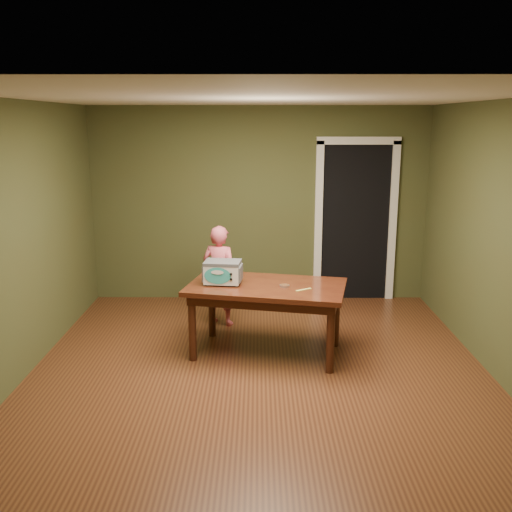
% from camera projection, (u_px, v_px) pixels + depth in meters
% --- Properties ---
extents(floor, '(5.00, 5.00, 0.00)m').
position_uv_depth(floor, '(259.00, 375.00, 5.52)').
color(floor, brown).
rests_on(floor, ground).
extents(room_shell, '(4.52, 5.02, 2.61)m').
position_uv_depth(room_shell, '(260.00, 200.00, 5.13)').
color(room_shell, '#404927').
rests_on(room_shell, ground).
extents(doorway, '(1.10, 0.66, 2.25)m').
position_uv_depth(doorway, '(352.00, 219.00, 7.98)').
color(doorway, black).
rests_on(doorway, ground).
extents(dining_table, '(1.75, 1.21, 0.75)m').
position_uv_depth(dining_table, '(267.00, 294.00, 5.91)').
color(dining_table, '#37150C').
rests_on(dining_table, floor).
extents(toy_oven, '(0.42, 0.30, 0.24)m').
position_uv_depth(toy_oven, '(223.00, 271.00, 5.90)').
color(toy_oven, '#4C4F54').
rests_on(toy_oven, dining_table).
extents(baking_pan, '(0.10, 0.10, 0.02)m').
position_uv_depth(baking_pan, '(285.00, 286.00, 5.82)').
color(baking_pan, silver).
rests_on(baking_pan, dining_table).
extents(spatula, '(0.17, 0.12, 0.01)m').
position_uv_depth(spatula, '(304.00, 290.00, 5.70)').
color(spatula, '#D6D05D').
rests_on(spatula, dining_table).
extents(child, '(0.52, 0.44, 1.21)m').
position_uv_depth(child, '(220.00, 275.00, 6.79)').
color(child, '#E96072').
rests_on(child, floor).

